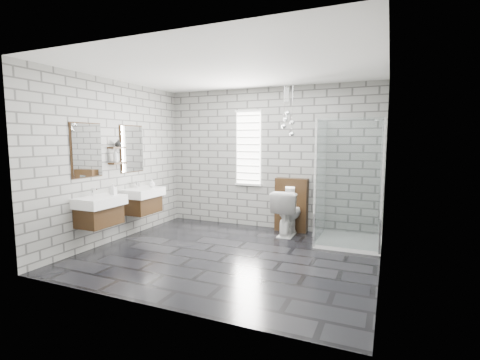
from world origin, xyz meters
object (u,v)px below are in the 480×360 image
Objects in this scene: toilet at (288,212)px; cistern_panel at (291,205)px; vanity_right at (141,193)px; vanity_left at (98,203)px; shower_enclosure at (343,214)px.

cistern_panel is at bearing -90.52° from toilet.
vanity_left is at bearing -90.00° from vanity_right.
cistern_panel reaches higher than toilet.
toilet is (2.41, 2.08, -0.35)m from vanity_left.
shower_enclosure is at bearing -27.43° from cistern_panel.
shower_enclosure is at bearing 13.17° from vanity_right.
vanity_left is at bearing -136.00° from cistern_panel.
vanity_left and vanity_right have the same top height.
shower_enclosure reaches higher than vanity_left.
cistern_panel is (2.41, 2.33, -0.26)m from vanity_left.
vanity_left is at bearing -152.01° from shower_enclosure.
shower_enclosure reaches higher than vanity_right.
toilet is (-1.00, 0.27, -0.10)m from shower_enclosure.
vanity_right reaches higher than cistern_panel.
vanity_right is at bearing 23.30° from toilet.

